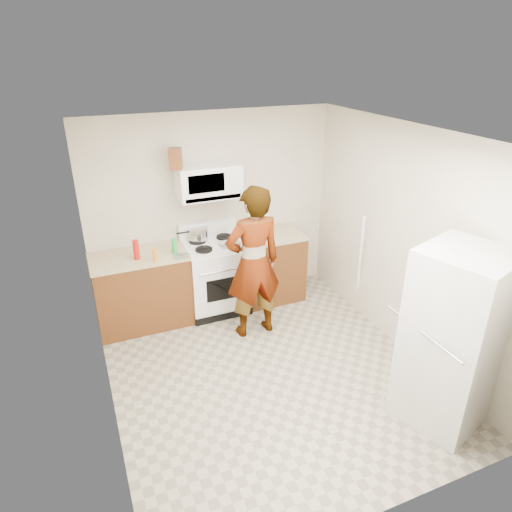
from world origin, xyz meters
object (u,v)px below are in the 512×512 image
gas_range (216,275)px  saucepan (198,234)px  person (253,263)px  fridge (453,339)px  kettle (264,222)px  microwave (208,181)px

gas_range → saucepan: 0.59m
person → saucepan: (-0.40, 0.87, 0.10)m
saucepan → gas_range: bearing=-48.4°
fridge → saucepan: 3.19m
person → kettle: person is taller
person → kettle: size_ratio=10.68×
kettle → person: bearing=-116.4°
person → fridge: (1.10, -1.94, -0.07)m
microwave → kettle: microwave is taller
saucepan → fridge: bearing=-62.0°
gas_range → microwave: size_ratio=1.49×
fridge → kettle: bearing=82.2°
microwave → person: (0.24, -0.82, -0.78)m
kettle → saucepan: kettle is taller
gas_range → kettle: bearing=16.2°
microwave → saucepan: 0.70m
person → saucepan: person is taller
microwave → fridge: (1.34, -2.77, -0.85)m
gas_range → person: bearing=-70.6°
microwave → kettle: size_ratio=4.40×
fridge → kettle: fridge is taller
microwave → fridge: microwave is taller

